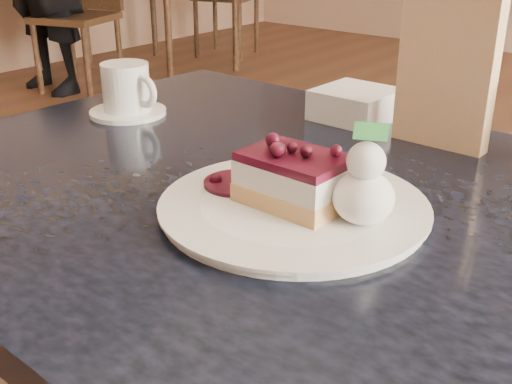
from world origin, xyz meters
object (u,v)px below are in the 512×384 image
Objects in this scene: main_table at (316,255)px; bg_table_far_left at (162,61)px; coffee_set at (127,92)px; cheesecake_slice at (294,179)px; dessert_plate at (294,208)px.

main_table is 0.66× the size of bg_table_far_left.
coffee_set is 0.08× the size of bg_table_far_left.
main_table is 0.13m from cheesecake_slice.
cheesecake_slice is at bearing -16.92° from coffee_set.
dessert_plate is 0.04m from cheesecake_slice.
coffee_set is at bearing -61.92° from bg_table_far_left.
main_table is at bearing -10.87° from coffee_set.
cheesecake_slice is 0.88× the size of coffee_set.
cheesecake_slice is (-0.00, -0.05, 0.12)m from main_table.
main_table is 9.99× the size of cheesecake_slice.
coffee_set is 3.77m from bg_table_far_left.
coffee_set is (-0.46, 0.14, 0.03)m from dessert_plate.
coffee_set is at bearing 163.08° from dessert_plate.
cheesecake_slice is at bearing -58.96° from bg_table_far_left.
bg_table_far_left is at bearing 139.52° from dessert_plate.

